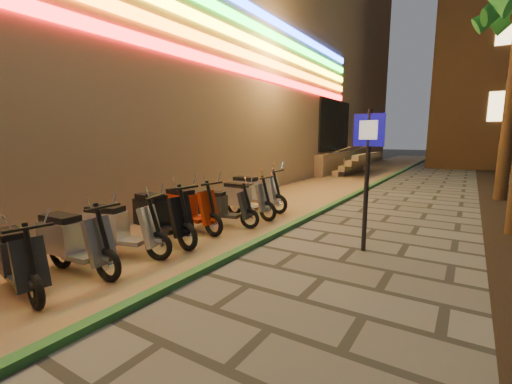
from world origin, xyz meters
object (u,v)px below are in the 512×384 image
Objects in this scene: scooter_9 at (222,207)px; scooter_11 at (253,192)px; scooter_4 at (17,259)px; pedestrian_sign at (368,161)px; scooter_10 at (244,198)px; scooter_6 at (119,229)px; scooter_8 at (188,208)px; scooter_5 at (72,241)px; scooter_7 at (160,216)px.

scooter_9 is 1.93m from scooter_11.
pedestrian_sign is at bearing 59.92° from scooter_4.
scooter_4 is 0.94× the size of scooter_10.
scooter_8 is (-0.15, 1.96, 0.01)m from scooter_6.
pedestrian_sign is 1.58× the size of scooter_10.
pedestrian_sign reaches higher than scooter_6.
scooter_11 reaches higher than scooter_5.
scooter_5 is 2.83m from scooter_8.
scooter_7 is (-3.69, -1.69, -1.16)m from pedestrian_sign.
scooter_9 is at bearing 81.91° from scooter_5.
scooter_11 is (0.10, 2.64, 0.02)m from scooter_8.
scooter_4 is 6.29m from scooter_11.
scooter_9 is at bearing 97.15° from scooter_4.
scooter_11 is (-0.11, 6.28, 0.07)m from scooter_4.
pedestrian_sign reaches higher than scooter_10.
scooter_5 is 5.47m from scooter_11.
scooter_10 is at bearing 98.42° from scooter_4.
scooter_8 reaches higher than scooter_10.
pedestrian_sign reaches higher than scooter_8.
scooter_11 is at bearing 100.70° from scooter_4.
scooter_9 is (0.26, 2.70, -0.05)m from scooter_6.
scooter_9 is at bearing 88.44° from scooter_7.
scooter_6 is (-3.68, -2.67, -1.20)m from pedestrian_sign.
scooter_6 reaches higher than scooter_9.
scooter_7 is 1.17× the size of scooter_9.
scooter_9 is at bearing -170.57° from pedestrian_sign.
scooter_8 is at bearing 105.16° from scooter_7.
scooter_11 is at bearing 87.33° from scooter_9.
scooter_8 is 1.04× the size of scooter_10.
scooter_5 is at bearing -87.38° from scooter_10.
scooter_11 is (-0.31, 1.91, 0.08)m from scooter_9.
pedestrian_sign reaches higher than scooter_4.
pedestrian_sign is 5.79m from scooter_4.
scooter_10 is (-3.50, 1.09, -1.20)m from pedestrian_sign.
scooter_6 is 1.09× the size of scooter_9.
scooter_4 is 0.94× the size of scooter_6.
scooter_7 reaches higher than scooter_10.
scooter_9 is (0.40, 0.74, -0.06)m from scooter_8.
scooter_7 is at bearing 86.68° from scooter_5.
scooter_5 is 0.98× the size of scooter_8.
scooter_10 is 0.93× the size of scooter_11.
scooter_7 is at bearing -89.35° from scooter_10.
scooter_7 is at bearing 101.31° from scooter_4.
scooter_7 is (-0.08, 2.66, 0.07)m from scooter_4.
scooter_4 is 2.66m from scooter_7.
scooter_10 is (0.12, 5.44, 0.03)m from scooter_4.
scooter_9 is at bearing -81.36° from scooter_10.
scooter_7 is 0.99m from scooter_8.
scooter_11 reaches higher than scooter_10.
pedestrian_sign is 1.71× the size of scooter_9.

